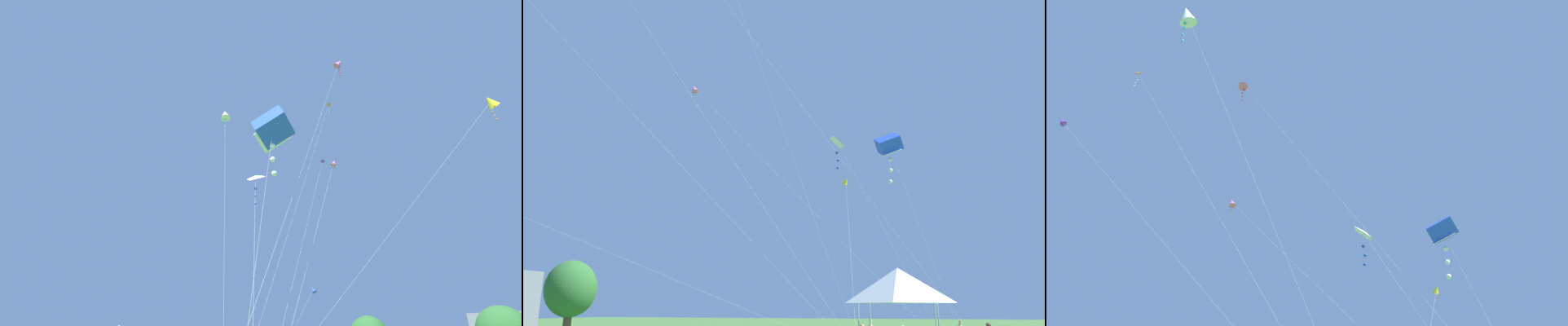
# 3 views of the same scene
# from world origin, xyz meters

# --- Properties ---
(kite_blue_box_0) EXTENTS (2.24, 4.51, 13.38)m
(kite_blue_box_0) POSITION_xyz_m (2.35, 8.07, 12.40)
(kite_blue_box_0) COLOR silver
(kite_blue_box_0) RESTS_ON ground
(kite_orange_delta_1) EXTENTS (3.55, 18.74, 29.06)m
(kite_orange_delta_1) POSITION_xyz_m (-4.81, 27.28, 27.86)
(kite_orange_delta_1) COLOR silver
(kite_orange_delta_1) RESTS_ON ground
(kite_pink_diamond_2) EXTENTS (4.79, 15.12, 16.80)m
(kite_pink_diamond_2) POSITION_xyz_m (-0.93, 19.95, 16.35)
(kite_pink_diamond_2) COLOR silver
(kite_pink_diamond_2) RESTS_ON ground
(kite_pink_diamond_3) EXTENTS (3.75, 18.22, 27.95)m
(kite_pink_diamond_3) POSITION_xyz_m (0.17, 21.09, 27.26)
(kite_pink_diamond_3) COLOR silver
(kite_pink_diamond_3) RESTS_ON ground
(kite_yellow_diamond_4) EXTENTS (12.34, 2.99, 12.77)m
(kite_yellow_diamond_4) POSITION_xyz_m (10.54, 12.44, 12.30)
(kite_yellow_diamond_4) COLOR silver
(kite_yellow_diamond_4) RESTS_ON ground
(kite_blue_diamond_5) EXTENTS (8.98, 19.32, 8.69)m
(kite_blue_diamond_5) POSITION_xyz_m (-9.03, 28.20, 8.21)
(kite_blue_diamond_5) COLOR silver
(kite_blue_diamond_5) RESTS_ON ground
(kite_white_diamond_6) EXTENTS (8.42, 6.65, 23.44)m
(kite_white_diamond_6) POSITION_xyz_m (-9.41, 15.53, 22.78)
(kite_white_diamond_6) COLOR silver
(kite_white_diamond_6) RESTS_ON ground
(kite_white_delta_7) EXTENTS (5.14, 5.51, 12.20)m
(kite_white_delta_7) POSITION_xyz_m (-0.99, 10.54, 11.69)
(kite_white_delta_7) COLOR silver
(kite_white_delta_7) RESTS_ON ground
(kite_purple_diamond_8) EXTENTS (8.20, 21.36, 23.98)m
(kite_purple_diamond_8) POSITION_xyz_m (-8.03, 30.65, 23.36)
(kite_purple_diamond_8) COLOR silver
(kite_purple_diamond_8) RESTS_ON ground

